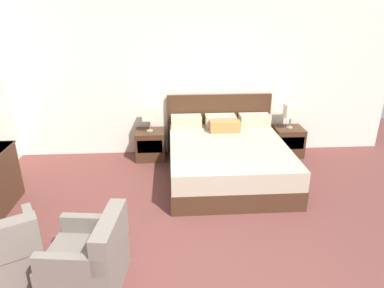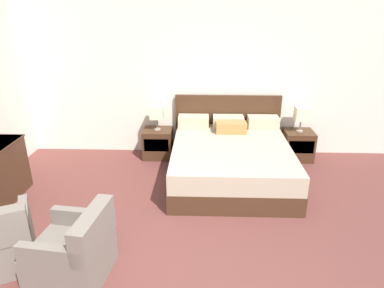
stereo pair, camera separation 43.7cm
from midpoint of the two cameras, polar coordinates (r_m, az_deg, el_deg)
wall_back at (r=6.01m, az=-2.81°, el=10.85°), size 7.22×0.06×2.70m
bed at (r=5.35m, az=3.52°, el=-2.30°), size 1.84×2.11×1.08m
nightstand_left at (r=6.05m, az=-8.99°, el=-0.15°), size 0.50×0.45×0.51m
nightstand_right at (r=6.31m, az=13.79°, el=0.40°), size 0.50×0.45×0.51m
table_lamp_left at (r=5.86m, az=-9.31°, el=4.98°), size 0.22×0.22×0.43m
table_lamp_right at (r=6.13m, az=14.26°, el=5.32°), size 0.22×0.22×0.43m
armchair_by_window at (r=3.99m, az=-31.97°, el=-15.60°), size 0.92×0.93×0.76m
armchair_companion at (r=3.59m, az=-20.31°, el=-17.85°), size 0.77×0.76×0.76m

